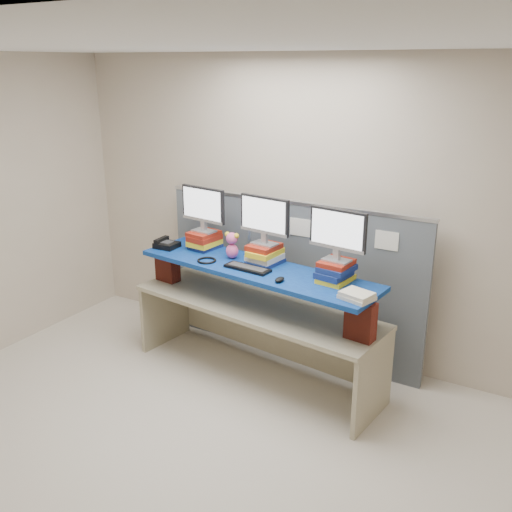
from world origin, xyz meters
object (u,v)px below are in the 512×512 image
Objects in this scene: desk at (256,319)px; monitor_right at (338,232)px; blue_board at (256,269)px; monitor_center at (265,218)px; desk_phone at (166,244)px; monitor_left at (203,207)px; keyboard at (248,268)px.

desk is 4.95× the size of monitor_right.
blue_board is 0.45m from monitor_center.
blue_board is at bearing -4.36° from desk_phone.
desk_phone is (-0.33, -0.15, -0.37)m from monitor_left.
keyboard is 2.00× the size of desk_phone.
desk_phone reaches higher than desk.
monitor_center reaches higher than desk_phone.
monitor_left is (-0.68, 0.20, 0.89)m from desk.
monitor_center is at bearing 0.00° from monitor_left.
blue_board is at bearing -9.68° from monitor_left.
monitor_center is 0.45m from keyboard.
desk_phone is (-1.72, 0.01, -0.38)m from monitor_right.
desk is at bearing -9.68° from monitor_left.
keyboard is (-0.05, -0.20, -0.40)m from monitor_center.
blue_board is at bearing 74.55° from keyboard.
monitor_left is at bearing 160.50° from keyboard.
desk is 1.14m from monitor_right.
monitor_left is 1.00× the size of monitor_center.
monitor_right is (1.39, -0.17, 0.00)m from monitor_left.
monitor_right is at bearing 13.82° from keyboard.
keyboard is (-0.74, -0.12, -0.40)m from monitor_right.
monitor_right is (0.71, 0.03, 0.89)m from desk.
monitor_right reaches higher than monitor_left.
blue_board is (0.00, 0.00, 0.47)m from desk.
monitor_left is (-0.68, 0.20, 0.42)m from blue_board.
monitor_left is 2.31× the size of desk_phone.
monitor_right reaches higher than desk.
desk_phone is at bearing -175.77° from blue_board.
monitor_right is 1.15× the size of keyboard.
desk_phone reaches higher than keyboard.
desk_phone is at bearing -169.14° from monitor_center.
monitor_right is (0.71, 0.03, 0.43)m from blue_board.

